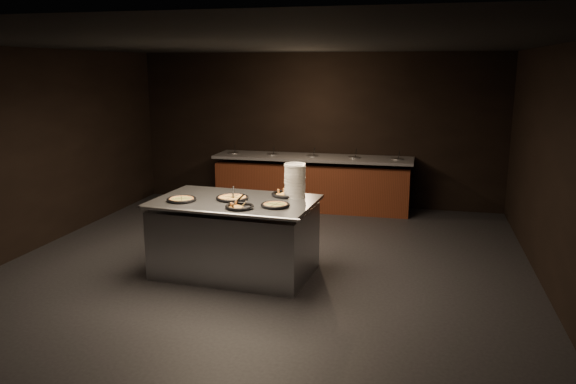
# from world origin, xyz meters

# --- Properties ---
(room) EXTENTS (7.02, 8.02, 2.92)m
(room) POSITION_xyz_m (0.00, 0.00, 1.45)
(room) COLOR black
(room) RESTS_ON ground
(salad_bar) EXTENTS (3.70, 0.83, 1.18)m
(salad_bar) POSITION_xyz_m (0.00, 3.56, 0.44)
(salad_bar) COLOR #522213
(salad_bar) RESTS_ON ground
(serving_counter) EXTENTS (2.11, 1.42, 0.98)m
(serving_counter) POSITION_xyz_m (-0.32, 0.01, 0.46)
(serving_counter) COLOR #B4B6BB
(serving_counter) RESTS_ON ground
(plate_stack) EXTENTS (0.27, 0.27, 0.44)m
(plate_stack) POSITION_xyz_m (0.40, 0.34, 1.19)
(plate_stack) COLOR silver
(plate_stack) RESTS_ON serving_counter
(pan_veggie_whole) EXTENTS (0.37, 0.37, 0.04)m
(pan_veggie_whole) POSITION_xyz_m (-0.95, -0.20, 0.99)
(pan_veggie_whole) COLOR black
(pan_veggie_whole) RESTS_ON serving_counter
(pan_cheese_whole) EXTENTS (0.42, 0.42, 0.04)m
(pan_cheese_whole) POSITION_xyz_m (-0.35, 0.03, 0.99)
(pan_cheese_whole) COLOR black
(pan_cheese_whole) RESTS_ON serving_counter
(pan_cheese_slices_a) EXTENTS (0.40, 0.40, 0.04)m
(pan_cheese_slices_a) POSITION_xyz_m (0.27, 0.40, 0.99)
(pan_cheese_slices_a) COLOR black
(pan_cheese_slices_a) RESTS_ON serving_counter
(pan_cheese_slices_b) EXTENTS (0.35, 0.35, 0.04)m
(pan_cheese_slices_b) POSITION_xyz_m (-0.12, -0.38, 0.99)
(pan_cheese_slices_b) COLOR black
(pan_cheese_slices_b) RESTS_ON serving_counter
(pan_veggie_slices) EXTENTS (0.36, 0.36, 0.04)m
(pan_veggie_slices) POSITION_xyz_m (0.28, -0.21, 0.99)
(pan_veggie_slices) COLOR black
(pan_veggie_slices) RESTS_ON serving_counter
(server_left) EXTENTS (0.16, 0.28, 0.14)m
(server_left) POSITION_xyz_m (-0.37, 0.11, 1.04)
(server_left) COLOR #B4B6BB
(server_left) RESTS_ON serving_counter
(server_right) EXTENTS (0.30, 0.26, 0.17)m
(server_right) POSITION_xyz_m (-0.09, -0.33, 1.06)
(server_right) COLOR #B4B6BB
(server_right) RESTS_ON serving_counter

